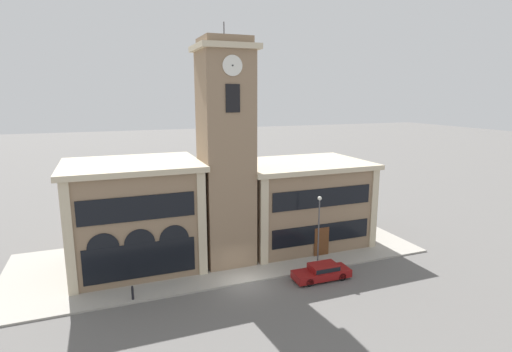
{
  "coord_description": "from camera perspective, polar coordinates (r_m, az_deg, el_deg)",
  "views": [
    {
      "loc": [
        -9.82,
        -27.78,
        14.79
      ],
      "look_at": [
        1.97,
        2.74,
        8.15
      ],
      "focal_mm": 28.0,
      "sensor_mm": 36.0,
      "label": 1
    }
  ],
  "objects": [
    {
      "name": "bollard",
      "position": [
        31.58,
        -17.22,
        -15.65
      ],
      "size": [
        0.18,
        0.18,
        1.06
      ],
      "color": "black",
      "rests_on": "sidewalk_kerb"
    },
    {
      "name": "sidewalk_kerb",
      "position": [
        38.67,
        -4.88,
        -10.94
      ],
      "size": [
        37.08,
        13.19,
        0.15
      ],
      "color": "#A39E93",
      "rests_on": "ground_plane"
    },
    {
      "name": "parked_car_near",
      "position": [
        33.87,
        9.43,
        -13.3
      ],
      "size": [
        4.78,
        1.81,
        1.3
      ],
      "rotation": [
        0.0,
        0.0,
        3.13
      ],
      "color": "maroon",
      "rests_on": "ground_plane"
    },
    {
      "name": "ground_plane",
      "position": [
        32.97,
        -1.54,
        -15.18
      ],
      "size": [
        300.0,
        300.0,
        0.0
      ],
      "primitive_type": "plane",
      "color": "#605E5B"
    },
    {
      "name": "town_hall_right_wing",
      "position": [
        40.66,
        6.43,
        -3.72
      ],
      "size": [
        12.85,
        9.15,
        8.31
      ],
      "color": "#897056",
      "rests_on": "ground_plane"
    },
    {
      "name": "street_lamp",
      "position": [
        34.66,
        8.98,
        -6.42
      ],
      "size": [
        0.36,
        0.36,
        6.28
      ],
      "color": "#4C4C51",
      "rests_on": "sidewalk_kerb"
    },
    {
      "name": "clock_tower",
      "position": [
        34.43,
        -4.32,
        3.01
      ],
      "size": [
        4.88,
        4.88,
        20.6
      ],
      "color": "#897056",
      "rests_on": "ground_plane"
    },
    {
      "name": "town_hall_left_wing",
      "position": [
        36.23,
        -16.97,
        -5.29
      ],
      "size": [
        11.3,
        9.15,
        9.25
      ],
      "color": "#897056",
      "rests_on": "ground_plane"
    }
  ]
}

